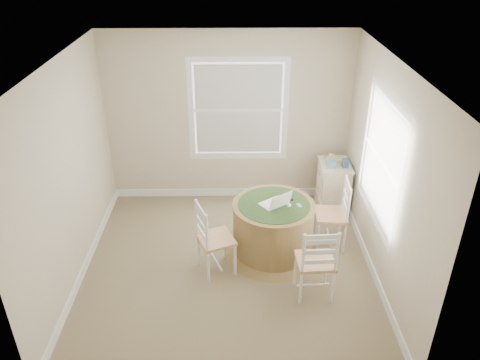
{
  "coord_description": "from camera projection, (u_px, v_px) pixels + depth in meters",
  "views": [
    {
      "loc": [
        0.08,
        -4.67,
        3.82
      ],
      "look_at": [
        0.16,
        0.45,
        1.01
      ],
      "focal_mm": 35.0,
      "sensor_mm": 36.0,
      "label": 1
    }
  ],
  "objects": [
    {
      "name": "chair_near",
      "position": [
        315.0,
        261.0,
        5.29
      ],
      "size": [
        0.44,
        0.42,
        0.95
      ],
      "primitive_type": null,
      "rotation": [
        0.0,
        0.0,
        3.19
      ],
      "color": "white",
      "rests_on": "ground"
    },
    {
      "name": "mouse",
      "position": [
        289.0,
        205.0,
        5.81
      ],
      "size": [
        0.08,
        0.11,
        0.03
      ],
      "primitive_type": "ellipsoid",
      "rotation": [
        0.0,
        0.0,
        0.3
      ],
      "color": "white",
      "rests_on": "round_table"
    },
    {
      "name": "chair_right",
      "position": [
        331.0,
        214.0,
        6.14
      ],
      "size": [
        0.43,
        0.44,
        0.95
      ],
      "primitive_type": null,
      "rotation": [
        0.0,
        0.0,
        -1.64
      ],
      "color": "white",
      "rests_on": "ground"
    },
    {
      "name": "phone",
      "position": [
        299.0,
        206.0,
        5.82
      ],
      "size": [
        0.07,
        0.1,
        0.02
      ],
      "primitive_type": "cube",
      "rotation": [
        0.0,
        0.0,
        0.3
      ],
      "color": "#B7BABF",
      "rests_on": "round_table"
    },
    {
      "name": "round_table",
      "position": [
        273.0,
        227.0,
        6.01
      ],
      "size": [
        1.22,
        1.22,
        0.75
      ],
      "rotation": [
        0.0,
        0.0,
        0.3
      ],
      "color": "olive",
      "rests_on": "ground"
    },
    {
      "name": "box_blue",
      "position": [
        346.0,
        163.0,
        6.64
      ],
      "size": [
        0.08,
        0.08,
        0.12
      ],
      "primitive_type": "cube",
      "rotation": [
        0.0,
        0.0,
        -0.01
      ],
      "color": "#2F4F8F",
      "rests_on": "corner_chest"
    },
    {
      "name": "tissue_box",
      "position": [
        331.0,
        164.0,
        6.65
      ],
      "size": [
        0.12,
        0.12,
        0.1
      ],
      "primitive_type": "cube",
      "rotation": [
        0.0,
        0.0,
        -0.01
      ],
      "color": "#4F93B5",
      "rests_on": "corner_chest"
    },
    {
      "name": "box_yellow",
      "position": [
        337.0,
        161.0,
        6.76
      ],
      "size": [
        0.15,
        0.1,
        0.06
      ],
      "primitive_type": "cube",
      "rotation": [
        0.0,
        0.0,
        -0.01
      ],
      "color": "gold",
      "rests_on": "corner_chest"
    },
    {
      "name": "chair_left",
      "position": [
        216.0,
        239.0,
        5.66
      ],
      "size": [
        0.53,
        0.54,
        0.95
      ],
      "primitive_type": null,
      "rotation": [
        0.0,
        0.0,
        1.95
      ],
      "color": "white",
      "rests_on": "ground"
    },
    {
      "name": "room",
      "position": [
        241.0,
        170.0,
        5.45
      ],
      "size": [
        3.64,
        3.64,
        2.64
      ],
      "color": "#7B6E4E",
      "rests_on": "ground"
    },
    {
      "name": "laptop",
      "position": [
        275.0,
        203.0,
        5.82
      ],
      "size": [
        0.43,
        0.42,
        0.23
      ],
      "rotation": [
        0.0,
        0.0,
        3.76
      ],
      "color": "white",
      "rests_on": "round_table"
    },
    {
      "name": "keys",
      "position": [
        291.0,
        200.0,
        5.93
      ],
      "size": [
        0.07,
        0.07,
        0.02
      ],
      "primitive_type": "cube",
      "rotation": [
        0.0,
        0.0,
        0.3
      ],
      "color": "black",
      "rests_on": "round_table"
    },
    {
      "name": "corner_chest",
      "position": [
        333.0,
        187.0,
        6.94
      ],
      "size": [
        0.44,
        0.59,
        0.78
      ],
      "rotation": [
        0.0,
        0.0,
        -0.01
      ],
      "color": "beige",
      "rests_on": "ground"
    },
    {
      "name": "cup_cream",
      "position": [
        331.0,
        157.0,
        6.84
      ],
      "size": [
        0.07,
        0.07,
        0.09
      ],
      "primitive_type": "cylinder",
      "color": "beige",
      "rests_on": "corner_chest"
    }
  ]
}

